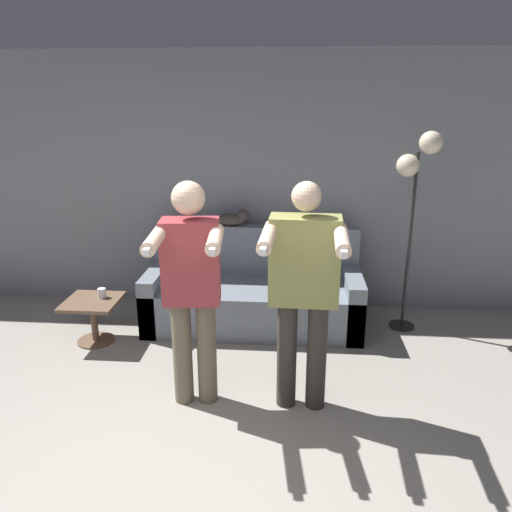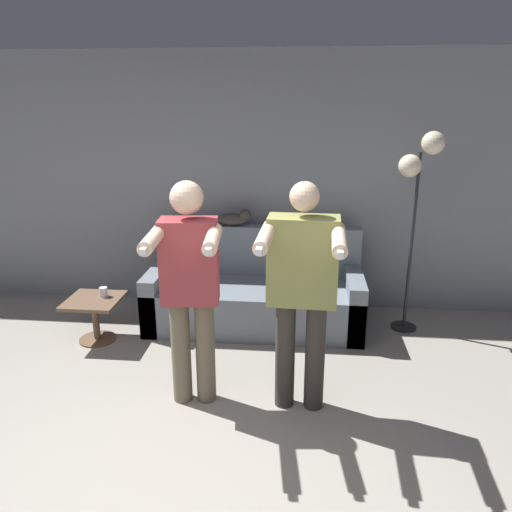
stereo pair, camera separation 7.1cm
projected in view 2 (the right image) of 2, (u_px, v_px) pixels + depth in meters
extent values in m
cube|color=gray|center=(228.00, 184.00, 5.13)|extent=(10.00, 0.05, 2.60)
cube|color=slate|center=(255.00, 305.00, 4.87)|extent=(2.06, 0.84, 0.42)
cube|color=slate|center=(258.00, 250.00, 5.06)|extent=(2.06, 0.14, 0.50)
cube|color=slate|center=(160.00, 295.00, 4.94)|extent=(0.16, 0.84, 0.56)
cube|color=slate|center=(353.00, 302.00, 4.76)|extent=(0.16, 0.84, 0.56)
cylinder|color=#6B604C|center=(181.00, 352.00, 3.61)|extent=(0.14, 0.14, 0.79)
cylinder|color=#6B604C|center=(205.00, 352.00, 3.61)|extent=(0.14, 0.14, 0.79)
cube|color=#9E383D|center=(189.00, 261.00, 3.40)|extent=(0.41, 0.26, 0.59)
sphere|color=beige|center=(187.00, 198.00, 3.26)|extent=(0.22, 0.22, 0.22)
cylinder|color=beige|center=(153.00, 239.00, 3.09)|extent=(0.14, 0.51, 0.10)
cube|color=white|center=(144.00, 250.00, 2.85)|extent=(0.05, 0.12, 0.04)
cylinder|color=beige|center=(213.00, 239.00, 3.09)|extent=(0.14, 0.51, 0.10)
cube|color=white|center=(209.00, 250.00, 2.85)|extent=(0.05, 0.12, 0.04)
cylinder|color=#38332D|center=(285.00, 354.00, 3.55)|extent=(0.14, 0.14, 0.81)
cylinder|color=#38332D|center=(315.00, 356.00, 3.52)|extent=(0.14, 0.14, 0.81)
cube|color=#8C8E4C|center=(303.00, 261.00, 3.32)|extent=(0.48, 0.24, 0.61)
sphere|color=beige|center=(305.00, 197.00, 3.19)|extent=(0.20, 0.20, 0.20)
cylinder|color=beige|center=(265.00, 237.00, 3.04)|extent=(0.11, 0.50, 0.10)
cube|color=white|center=(260.00, 249.00, 2.81)|extent=(0.04, 0.12, 0.04)
cylinder|color=beige|center=(339.00, 240.00, 2.98)|extent=(0.11, 0.50, 0.10)
cube|color=white|center=(340.00, 253.00, 2.75)|extent=(0.04, 0.12, 0.04)
ellipsoid|color=#3D3833|center=(232.00, 219.00, 4.99)|extent=(0.30, 0.12, 0.13)
sphere|color=#3D3833|center=(245.00, 215.00, 4.97)|extent=(0.12, 0.12, 0.12)
ellipsoid|color=#3D3833|center=(217.00, 222.00, 5.04)|extent=(0.17, 0.04, 0.04)
cone|color=#3D3833|center=(243.00, 211.00, 4.93)|extent=(0.04, 0.04, 0.03)
cone|color=#3D3833|center=(243.00, 210.00, 4.97)|extent=(0.04, 0.04, 0.03)
cylinder|color=black|center=(403.00, 327.00, 4.87)|extent=(0.24, 0.24, 0.02)
cylinder|color=black|center=(411.00, 245.00, 4.61)|extent=(0.03, 0.03, 1.69)
sphere|color=#F4E5C1|center=(433.00, 143.00, 4.32)|extent=(0.20, 0.20, 0.20)
sphere|color=#F4E5C1|center=(410.00, 166.00, 4.40)|extent=(0.20, 0.20, 0.20)
cylinder|color=brown|center=(98.00, 339.00, 4.63)|extent=(0.33, 0.33, 0.02)
cylinder|color=brown|center=(96.00, 321.00, 4.57)|extent=(0.06, 0.06, 0.38)
cube|color=brown|center=(94.00, 301.00, 4.51)|extent=(0.48, 0.48, 0.03)
cylinder|color=silver|center=(103.00, 292.00, 4.55)|extent=(0.07, 0.07, 0.09)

